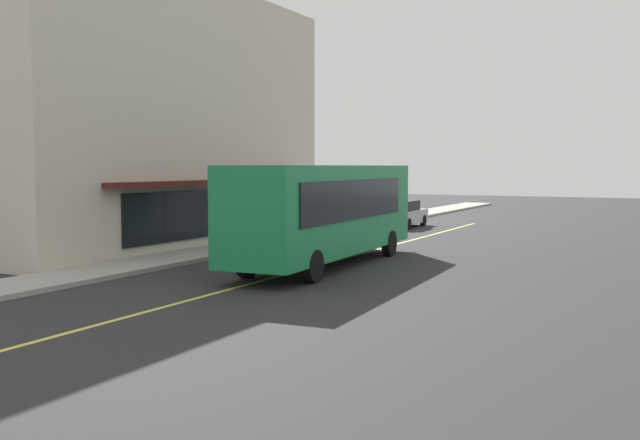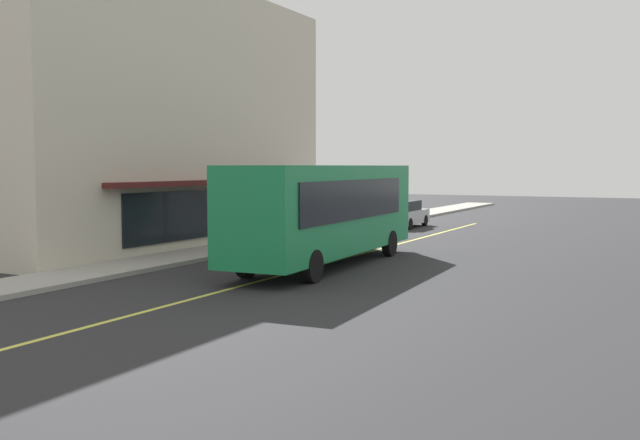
{
  "view_description": "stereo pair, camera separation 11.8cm",
  "coord_description": "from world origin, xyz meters",
  "px_view_note": "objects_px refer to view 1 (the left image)",
  "views": [
    {
      "loc": [
        -25.25,
        -11.4,
        3.47
      ],
      "look_at": [
        -2.88,
        -0.06,
        1.6
      ],
      "focal_mm": 40.5,
      "sensor_mm": 36.0,
      "label": 1
    },
    {
      "loc": [
        -25.19,
        -11.5,
        3.47
      ],
      "look_at": [
        -2.88,
        -0.06,
        1.6
      ],
      "focal_mm": 40.5,
      "sensor_mm": 36.0,
      "label": 2
    }
  ],
  "objects_px": {
    "car_silver": "(402,214)",
    "pedestrian_waiting": "(313,212)",
    "bus": "(326,209)",
    "traffic_light": "(228,190)"
  },
  "relations": [
    {
      "from": "traffic_light",
      "to": "car_silver",
      "type": "distance_m",
      "value": 14.71
    },
    {
      "from": "bus",
      "to": "traffic_light",
      "type": "distance_m",
      "value": 5.61
    },
    {
      "from": "car_silver",
      "to": "pedestrian_waiting",
      "type": "distance_m",
      "value": 7.08
    },
    {
      "from": "bus",
      "to": "traffic_light",
      "type": "relative_size",
      "value": 3.51
    },
    {
      "from": "bus",
      "to": "car_silver",
      "type": "height_order",
      "value": "bus"
    },
    {
      "from": "car_silver",
      "to": "traffic_light",
      "type": "bearing_deg",
      "value": 172.02
    },
    {
      "from": "bus",
      "to": "pedestrian_waiting",
      "type": "relative_size",
      "value": 6.57
    },
    {
      "from": "bus",
      "to": "car_silver",
      "type": "distance_m",
      "value": 16.63
    },
    {
      "from": "car_silver",
      "to": "pedestrian_waiting",
      "type": "xyz_separation_m",
      "value": [
        -6.71,
        2.22,
        0.44
      ]
    },
    {
      "from": "pedestrian_waiting",
      "to": "car_silver",
      "type": "bearing_deg",
      "value": -18.32
    }
  ]
}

